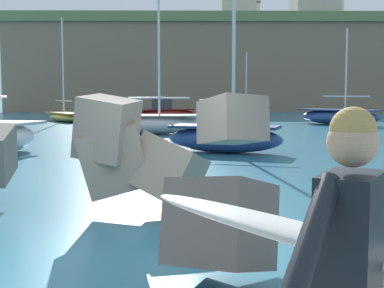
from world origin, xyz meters
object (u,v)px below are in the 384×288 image
boat_mid_left (66,116)px  boat_mid_right (249,112)px  station_building_annex (241,18)px  station_building_central (323,16)px  station_building_west (315,6)px  boat_near_centre (152,123)px  boat_far_centre (339,116)px  boat_near_left (165,111)px  boat_mid_centre (225,137)px  surfer_with_board (346,274)px  station_building_east (237,13)px

boat_mid_left → boat_mid_right: (14.72, 4.23, 0.12)m
station_building_annex → boat_mid_left: bearing=-112.3°
station_building_central → station_building_west: bearing=-109.0°
boat_near_centre → boat_mid_left: boat_mid_left is taller
boat_far_centre → boat_mid_left: bearing=166.9°
boat_near_left → station_building_west: station_building_west is taller
boat_near_centre → boat_far_centre: 15.05m
boat_near_left → boat_far_centre: (12.54, -12.09, 0.02)m
boat_far_centre → station_building_west: station_building_west is taller
station_building_west → station_building_annex: (-8.55, 13.18, 0.26)m
boat_far_centre → station_building_central: size_ratio=0.97×
boat_near_left → boat_near_centre: boat_near_centre is taller
boat_near_left → boat_mid_left: (-7.42, -7.44, -0.13)m
boat_mid_centre → boat_far_centre: boat_mid_centre is taller
boat_mid_centre → station_building_annex: station_building_annex is taller
boat_near_centre → station_building_west: station_building_west is taller
surfer_with_board → station_building_west: 72.36m
boat_near_left → boat_near_centre: (0.14, -20.62, 0.02)m
station_building_central → boat_far_centre: bearing=-102.9°
boat_near_left → boat_near_centre: 20.62m
boat_mid_left → station_building_west: bearing=49.2°
boat_near_left → station_building_central: (23.49, 35.88, 14.04)m
boat_mid_right → surfer_with_board: bearing=-96.1°
boat_mid_right → station_building_annex: size_ratio=1.02×
boat_near_centre → boat_far_centre: (12.40, 8.53, 0.01)m
boat_near_left → boat_mid_left: size_ratio=0.72×
boat_mid_left → boat_far_centre: boat_mid_left is taller
boat_far_centre → station_building_annex: station_building_annex is taller
station_building_annex → boat_mid_right: bearing=-94.8°
surfer_with_board → station_building_east: (7.22, 81.12, 13.64)m
boat_near_left → station_building_west: 33.06m
boat_near_left → boat_mid_right: boat_mid_right is taller
boat_near_left → boat_far_centre: 17.42m
station_building_west → station_building_east: bearing=128.0°
station_building_west → station_building_annex: station_building_annex is taller
boat_near_centre → station_building_annex: station_building_annex is taller
boat_mid_centre → station_building_west: 56.82m
boat_mid_left → station_building_annex: size_ratio=1.44×
boat_near_centre → surfer_with_board: bearing=-84.2°
boat_near_left → boat_mid_centre: 29.73m
boat_near_left → boat_mid_left: bearing=-134.9°
surfer_with_board → boat_near_left: surfer_with_board is taller
boat_near_centre → station_building_east: 58.44m
station_building_central → station_building_east: bearing=-177.0°
boat_mid_left → boat_far_centre: size_ratio=1.22×
boat_mid_centre → station_building_west: station_building_west is taller
surfer_with_board → boat_near_left: size_ratio=0.35×
station_building_annex → boat_near_centre: bearing=-100.4°
boat_near_left → station_building_annex: 40.43m
station_building_west → boat_mid_right: bearing=-114.1°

